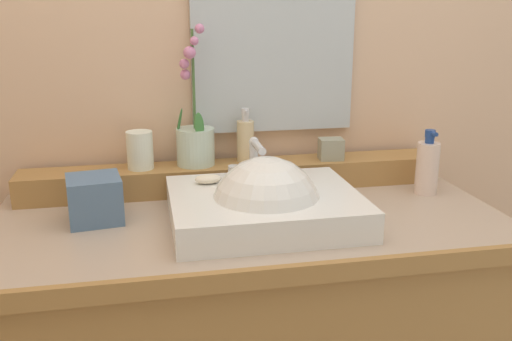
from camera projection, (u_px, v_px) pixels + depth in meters
wall_back at (225, 37)px, 1.74m from camera, size 2.94×0.20×2.64m
back_ledge at (236, 176)px, 1.68m from camera, size 1.24×0.13×0.08m
sink_basin at (266, 209)px, 1.42m from camera, size 0.47×0.39×0.29m
soap_bar at (208, 179)px, 1.49m from camera, size 0.07×0.04×0.02m
potted_plant at (195, 137)px, 1.64m from camera, size 0.11×0.11×0.40m
soap_dispenser at (245, 140)px, 1.68m from camera, size 0.05×0.05×0.16m
tumbler_cup at (140, 150)px, 1.60m from camera, size 0.07×0.07×0.11m
trinket_box at (331, 149)px, 1.71m from camera, size 0.08×0.06×0.06m
lotion_bottle at (427, 167)px, 1.63m from camera, size 0.06×0.07×0.19m
tissue_box at (95, 199)px, 1.43m from camera, size 0.15×0.15×0.12m
mirror at (274, 42)px, 1.67m from camera, size 0.49×0.02×0.53m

